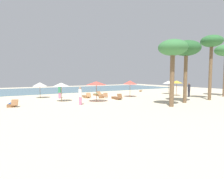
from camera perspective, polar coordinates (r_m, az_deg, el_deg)
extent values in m
plane|color=beige|center=(23.42, -2.01, -2.72)|extent=(60.00, 60.00, 0.00)
cube|color=slate|center=(39.05, -14.40, 0.02)|extent=(48.00, 16.00, 0.06)
cylinder|color=brown|center=(27.64, 19.59, 0.34)|extent=(0.05, 0.05, 2.14)
cone|color=gold|center=(27.60, 19.64, 2.27)|extent=(1.73, 1.73, 0.37)
cylinder|color=brown|center=(24.68, 5.67, 0.16)|extent=(0.05, 0.05, 2.17)
cone|color=#D84C3F|center=(24.63, 5.69, 2.23)|extent=(1.91, 1.91, 0.49)
cylinder|color=olive|center=(20.92, -15.62, -0.89)|extent=(0.06, 0.06, 2.05)
cone|color=silver|center=(20.86, -15.67, 1.51)|extent=(1.79, 1.79, 0.39)
cylinder|color=brown|center=(29.81, 17.31, 0.57)|extent=(0.05, 0.05, 2.04)
cone|color=silver|center=(29.77, 17.35, 2.21)|extent=(1.81, 1.81, 0.44)
cylinder|color=brown|center=(25.09, -21.69, -0.29)|extent=(0.05, 0.05, 1.97)
cone|color=silver|center=(25.05, -21.74, 1.51)|extent=(1.81, 1.81, 0.48)
cylinder|color=brown|center=(20.01, -4.92, -0.75)|extent=(0.05, 0.05, 2.21)
cone|color=#D84C3F|center=(19.95, -4.94, 2.01)|extent=(2.24, 2.24, 0.39)
cube|color=brown|center=(22.32, 1.32, -2.70)|extent=(0.73, 1.55, 0.28)
cube|color=brown|center=(21.74, 2.46, -2.11)|extent=(0.60, 0.45, 0.59)
cube|color=olive|center=(24.19, -8.23, -2.20)|extent=(0.82, 1.57, 0.28)
cube|color=olive|center=(23.57, -7.33, -1.70)|extent=(0.64, 0.59, 0.51)
cube|color=brown|center=(23.82, -3.42, -2.27)|extent=(1.16, 1.61, 0.28)
cube|color=brown|center=(23.37, -2.06, -1.71)|extent=(0.73, 0.69, 0.52)
cube|color=brown|center=(19.57, -28.87, -4.24)|extent=(0.96, 1.60, 0.28)
cube|color=brown|center=(18.87, -28.27, -3.65)|extent=(0.67, 0.60, 0.54)
cube|color=#2D4C8C|center=(19.55, -28.89, -3.79)|extent=(0.76, 1.14, 0.03)
cube|color=olive|center=(26.30, -4.45, -1.65)|extent=(0.92, 1.60, 0.28)
cube|color=olive|center=(25.60, -4.07, -1.17)|extent=(0.66, 0.58, 0.55)
cube|color=#338C59|center=(26.29, -4.45, -1.31)|extent=(0.73, 1.14, 0.03)
cylinder|color=#D17299|center=(18.19, -9.93, -3.59)|extent=(0.29, 0.29, 0.77)
cylinder|color=white|center=(18.10, -9.96, -1.12)|extent=(0.34, 0.34, 0.81)
sphere|color=#A37556|center=(18.06, -9.99, 0.46)|extent=(0.22, 0.22, 0.22)
cylinder|color=#26262D|center=(26.81, 23.00, -1.29)|extent=(0.38, 0.38, 0.82)
cylinder|color=#26262D|center=(26.75, 23.05, 0.48)|extent=(0.44, 0.44, 0.85)
sphere|color=brown|center=(26.72, 23.09, 1.62)|extent=(0.23, 0.23, 0.23)
cylinder|color=#D17299|center=(23.99, -16.15, -1.83)|extent=(0.36, 0.36, 0.74)
cylinder|color=#338C59|center=(23.93, -16.18, -0.03)|extent=(0.43, 0.43, 0.77)
sphere|color=tan|center=(23.90, -16.21, 1.12)|extent=(0.21, 0.21, 0.21)
cylinder|color=brown|center=(24.38, 28.54, 4.67)|extent=(0.37, 0.37, 6.48)
ellipsoid|color=#2D6633|center=(24.71, 28.85, 13.21)|extent=(2.46, 2.46, 1.35)
cylinder|color=brown|center=(20.69, 22.07, 3.32)|extent=(0.37, 0.37, 5.25)
ellipsoid|color=#285B2D|center=(20.89, 22.31, 11.94)|extent=(2.90, 2.90, 1.60)
cylinder|color=brown|center=(17.67, 18.35, 2.88)|extent=(0.41, 0.41, 4.98)
ellipsoid|color=#38753D|center=(17.86, 18.58, 12.40)|extent=(2.66, 2.66, 1.46)
cube|color=olive|center=(33.06, 8.95, -0.67)|extent=(0.39, 0.22, 0.04)
ellipsoid|color=olive|center=(33.05, 8.95, -0.41)|extent=(0.65, 0.31, 0.29)
sphere|color=olive|center=(33.24, 9.31, -0.29)|extent=(0.20, 0.20, 0.20)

